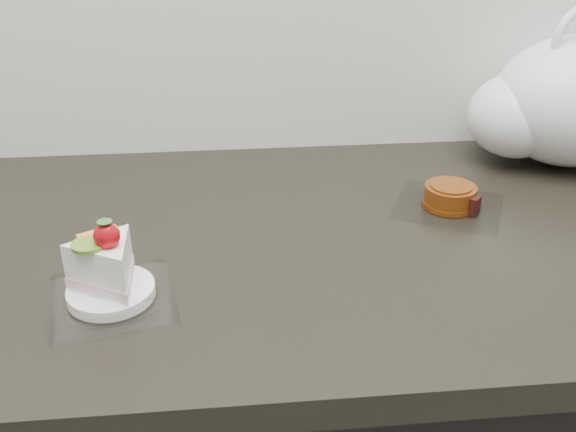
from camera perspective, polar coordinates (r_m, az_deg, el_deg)
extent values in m
cube|color=black|center=(0.89, -1.45, -2.65)|extent=(2.04, 0.64, 0.04)
cube|color=white|center=(0.77, -15.36, -7.05)|extent=(0.16, 0.16, 0.00)
cylinder|color=white|center=(0.77, -15.44, -6.52)|extent=(0.10, 0.10, 0.01)
ellipsoid|color=red|center=(0.72, -15.82, -1.72)|extent=(0.03, 0.02, 0.03)
cone|color=#2D7223|center=(0.71, -15.97, -0.71)|extent=(0.02, 0.02, 0.01)
cylinder|color=olive|center=(0.73, -17.36, -2.46)|extent=(0.04, 0.04, 0.00)
cube|color=orange|center=(0.75, -16.52, -1.52)|extent=(0.05, 0.04, 0.00)
cube|color=white|center=(0.98, 14.07, 0.86)|extent=(0.20, 0.19, 0.00)
cylinder|color=brown|center=(0.97, 14.18, 1.73)|extent=(0.09, 0.09, 0.03)
cylinder|color=brown|center=(0.98, 14.10, 1.08)|extent=(0.10, 0.10, 0.01)
cylinder|color=brown|center=(0.96, 14.30, 2.65)|extent=(0.08, 0.08, 0.00)
cube|color=black|center=(0.96, 15.97, 0.94)|extent=(0.03, 0.03, 0.03)
ellipsoid|color=white|center=(1.13, 19.80, 8.42)|extent=(0.19, 0.17, 0.14)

